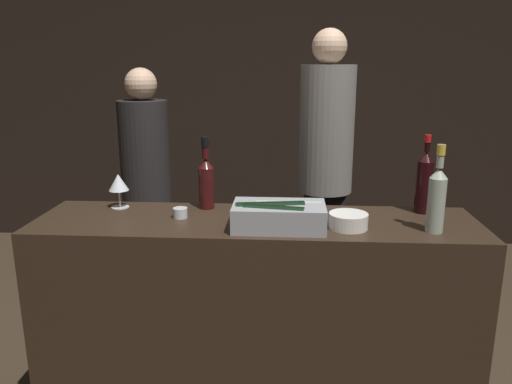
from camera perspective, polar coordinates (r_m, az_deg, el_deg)
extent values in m
cube|color=black|center=(4.61, 2.03, 11.37)|extent=(6.40, 0.06, 2.80)
cube|color=#2D2116|center=(2.39, -0.04, -14.50)|extent=(1.95, 0.51, 0.99)
cube|color=#9EA0A5|center=(2.08, 2.64, -2.79)|extent=(0.38, 0.22, 0.10)
cylinder|color=black|center=(2.02, 2.01, -2.49)|extent=(0.26, 0.11, 0.07)
cylinder|color=black|center=(2.07, 1.63, -2.09)|extent=(0.29, 0.11, 0.07)
cylinder|color=#9EA899|center=(2.11, 3.71, -1.75)|extent=(0.27, 0.06, 0.06)
cylinder|color=silver|center=(2.11, 10.50, -3.25)|extent=(0.16, 0.16, 0.06)
cylinder|color=gray|center=(2.11, 10.53, -2.55)|extent=(0.13, 0.13, 0.01)
cylinder|color=silver|center=(2.47, -15.26, -1.67)|extent=(0.08, 0.08, 0.00)
cylinder|color=silver|center=(2.46, -15.33, -0.72)|extent=(0.01, 0.01, 0.08)
cone|color=silver|center=(2.44, -15.45, 1.09)|extent=(0.09, 0.09, 0.08)
cylinder|color=silver|center=(2.25, -8.65, -2.37)|extent=(0.06, 0.06, 0.05)
sphere|color=#EFB256|center=(2.24, -8.65, -2.31)|extent=(0.03, 0.03, 0.03)
cylinder|color=#380F0F|center=(2.36, -5.69, 0.45)|extent=(0.07, 0.07, 0.19)
cone|color=#380F0F|center=(2.33, -5.77, 3.29)|extent=(0.07, 0.07, 0.04)
cylinder|color=#380F0F|center=(2.32, -5.81, 5.05)|extent=(0.03, 0.03, 0.10)
cylinder|color=black|center=(2.32, -5.83, 5.73)|extent=(0.04, 0.04, 0.05)
cylinder|color=black|center=(2.40, 18.63, 0.53)|extent=(0.07, 0.07, 0.24)
cone|color=black|center=(2.37, 18.90, 3.86)|extent=(0.07, 0.07, 0.04)
cylinder|color=black|center=(2.36, 19.02, 5.29)|extent=(0.02, 0.02, 0.08)
cylinder|color=red|center=(2.36, 19.06, 5.79)|extent=(0.03, 0.03, 0.03)
cylinder|color=#9EA899|center=(2.14, 19.88, -1.45)|extent=(0.07, 0.07, 0.22)
cone|color=#9EA899|center=(2.11, 20.19, 2.04)|extent=(0.07, 0.07, 0.04)
cylinder|color=#9EA899|center=(2.09, 20.35, 3.86)|extent=(0.03, 0.03, 0.09)
cylinder|color=gold|center=(2.09, 20.41, 4.55)|extent=(0.03, 0.03, 0.04)
cube|color=black|center=(3.33, 7.57, -7.08)|extent=(0.25, 0.18, 0.87)
cylinder|color=slate|center=(3.13, 8.07, 7.07)|extent=(0.34, 0.34, 0.78)
sphere|color=beige|center=(3.10, 8.41, 16.16)|extent=(0.21, 0.21, 0.21)
cube|color=black|center=(3.64, -12.00, -6.52)|extent=(0.25, 0.18, 0.73)
cylinder|color=black|center=(3.45, -12.61, 4.52)|extent=(0.33, 0.33, 0.68)
sphere|color=beige|center=(3.41, -13.03, 11.93)|extent=(0.21, 0.21, 0.21)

